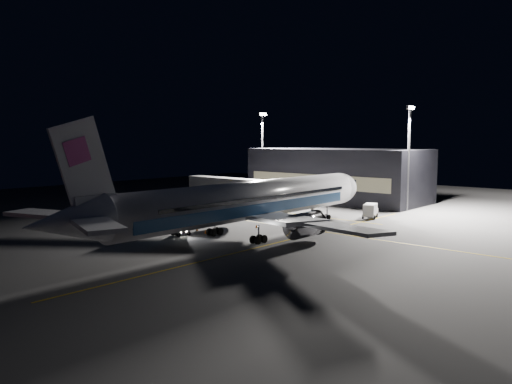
{
  "coord_description": "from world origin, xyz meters",
  "views": [
    {
      "loc": [
        -53.6,
        -48.38,
        14.11
      ],
      "look_at": [
        4.33,
        2.62,
        6.0
      ],
      "focal_mm": 35.0,
      "sensor_mm": 36.0,
      "label": 1
    }
  ],
  "objects_px": {
    "floodlight_mast_north": "(262,147)",
    "service_truck": "(371,210)",
    "airliner": "(245,202)",
    "jet_bridge": "(256,187)",
    "floodlight_mast_south": "(409,149)",
    "baggage_tug": "(181,230)",
    "safety_cone_b": "(256,226)",
    "safety_cone_c": "(197,229)",
    "safety_cone_a": "(205,232)"
  },
  "relations": [
    {
      "from": "floodlight_mast_north",
      "to": "service_truck",
      "type": "height_order",
      "value": "floodlight_mast_north"
    },
    {
      "from": "airliner",
      "to": "jet_bridge",
      "type": "bearing_deg",
      "value": 38.04
    },
    {
      "from": "floodlight_mast_south",
      "to": "baggage_tug",
      "type": "bearing_deg",
      "value": 163.2
    },
    {
      "from": "airliner",
      "to": "safety_cone_b",
      "type": "xyz_separation_m",
      "value": [
        7.08,
        4.0,
        -4.91
      ]
    },
    {
      "from": "floodlight_mast_south",
      "to": "safety_cone_c",
      "type": "relative_size",
      "value": 35.24
    },
    {
      "from": "baggage_tug",
      "to": "safety_cone_c",
      "type": "distance_m",
      "value": 4.36
    },
    {
      "from": "floodlight_mast_north",
      "to": "floodlight_mast_south",
      "type": "relative_size",
      "value": 1.0
    },
    {
      "from": "baggage_tug",
      "to": "safety_cone_a",
      "type": "height_order",
      "value": "baggage_tug"
    },
    {
      "from": "safety_cone_a",
      "to": "safety_cone_c",
      "type": "bearing_deg",
      "value": 74.51
    },
    {
      "from": "jet_bridge",
      "to": "safety_cone_c",
      "type": "height_order",
      "value": "jet_bridge"
    },
    {
      "from": "floodlight_mast_north",
      "to": "service_truck",
      "type": "bearing_deg",
      "value": -109.0
    },
    {
      "from": "airliner",
      "to": "baggage_tug",
      "type": "distance_m",
      "value": 10.56
    },
    {
      "from": "floodlight_mast_north",
      "to": "safety_cone_b",
      "type": "height_order",
      "value": "floodlight_mast_north"
    },
    {
      "from": "airliner",
      "to": "jet_bridge",
      "type": "relative_size",
      "value": 1.79
    },
    {
      "from": "baggage_tug",
      "to": "floodlight_mast_south",
      "type": "bearing_deg",
      "value": -9.49
    },
    {
      "from": "airliner",
      "to": "floodlight_mast_south",
      "type": "relative_size",
      "value": 2.97
    },
    {
      "from": "airliner",
      "to": "safety_cone_c",
      "type": "xyz_separation_m",
      "value": [
        -1.12,
        9.1,
        -4.87
      ]
    },
    {
      "from": "service_truck",
      "to": "safety_cone_c",
      "type": "height_order",
      "value": "service_truck"
    },
    {
      "from": "floodlight_mast_north",
      "to": "baggage_tug",
      "type": "relative_size",
      "value": 8.3
    },
    {
      "from": "jet_bridge",
      "to": "floodlight_mast_north",
      "type": "bearing_deg",
      "value": 37.74
    },
    {
      "from": "safety_cone_a",
      "to": "safety_cone_c",
      "type": "relative_size",
      "value": 1.01
    },
    {
      "from": "safety_cone_c",
      "to": "safety_cone_b",
      "type": "bearing_deg",
      "value": -31.88
    },
    {
      "from": "jet_bridge",
      "to": "safety_cone_b",
      "type": "relative_size",
      "value": 66.88
    },
    {
      "from": "floodlight_mast_south",
      "to": "safety_cone_c",
      "type": "xyz_separation_m",
      "value": [
        -42.2,
        15.11,
        -12.08
      ]
    },
    {
      "from": "floodlight_mast_south",
      "to": "airliner",
      "type": "bearing_deg",
      "value": 171.67
    },
    {
      "from": "safety_cone_a",
      "to": "safety_cone_b",
      "type": "relative_size",
      "value": 1.15
    },
    {
      "from": "floodlight_mast_south",
      "to": "safety_cone_b",
      "type": "height_order",
      "value": "floodlight_mast_south"
    },
    {
      "from": "floodlight_mast_north",
      "to": "service_truck",
      "type": "xyz_separation_m",
      "value": [
        -12.69,
        -36.84,
        -10.99
      ]
    },
    {
      "from": "floodlight_mast_south",
      "to": "safety_cone_b",
      "type": "bearing_deg",
      "value": 163.59
    },
    {
      "from": "airliner",
      "to": "safety_cone_a",
      "type": "bearing_deg",
      "value": 106.31
    },
    {
      "from": "floodlight_mast_north",
      "to": "safety_cone_b",
      "type": "bearing_deg",
      "value": -140.54
    },
    {
      "from": "airliner",
      "to": "baggage_tug",
      "type": "bearing_deg",
      "value": 123.63
    },
    {
      "from": "service_truck",
      "to": "safety_cone_a",
      "type": "distance_m",
      "value": 32.3
    },
    {
      "from": "safety_cone_c",
      "to": "safety_cone_a",
      "type": "bearing_deg",
      "value": -105.49
    },
    {
      "from": "jet_bridge",
      "to": "baggage_tug",
      "type": "xyz_separation_m",
      "value": [
        -28.39,
        -10.06,
        -3.82
      ]
    },
    {
      "from": "jet_bridge",
      "to": "service_truck",
      "type": "xyz_separation_m",
      "value": [
        5.31,
        -22.91,
        -3.2
      ]
    },
    {
      "from": "airliner",
      "to": "floodlight_mast_south",
      "type": "bearing_deg",
      "value": -8.33
    },
    {
      "from": "airliner",
      "to": "baggage_tug",
      "type": "relative_size",
      "value": 24.64
    },
    {
      "from": "baggage_tug",
      "to": "safety_cone_c",
      "type": "relative_size",
      "value": 4.25
    },
    {
      "from": "jet_bridge",
      "to": "floodlight_mast_north",
      "type": "xyz_separation_m",
      "value": [
        18.0,
        13.93,
        7.79
      ]
    },
    {
      "from": "service_truck",
      "to": "baggage_tug",
      "type": "relative_size",
      "value": 2.17
    },
    {
      "from": "baggage_tug",
      "to": "safety_cone_a",
      "type": "xyz_separation_m",
      "value": [
        3.44,
        -1.59,
        -0.47
      ]
    },
    {
      "from": "floodlight_mast_south",
      "to": "safety_cone_c",
      "type": "height_order",
      "value": "floodlight_mast_south"
    },
    {
      "from": "floodlight_mast_north",
      "to": "floodlight_mast_south",
      "type": "bearing_deg",
      "value": -90.0
    },
    {
      "from": "baggage_tug",
      "to": "floodlight_mast_north",
      "type": "bearing_deg",
      "value": 34.66
    },
    {
      "from": "safety_cone_b",
      "to": "service_truck",
      "type": "bearing_deg",
      "value": -22.57
    },
    {
      "from": "service_truck",
      "to": "baggage_tug",
      "type": "xyz_separation_m",
      "value": [
        -33.7,
        12.85,
        -0.62
      ]
    },
    {
      "from": "baggage_tug",
      "to": "safety_cone_a",
      "type": "relative_size",
      "value": 4.23
    },
    {
      "from": "floodlight_mast_north",
      "to": "safety_cone_a",
      "type": "bearing_deg",
      "value": -149.22
    },
    {
      "from": "floodlight_mast_north",
      "to": "safety_cone_c",
      "type": "relative_size",
      "value": 35.24
    }
  ]
}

